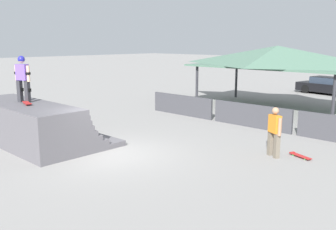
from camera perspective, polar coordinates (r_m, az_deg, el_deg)
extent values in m
plane|color=gray|center=(13.10, -8.65, -5.95)|extent=(160.00, 160.00, 0.00)
cube|color=#565459|center=(15.51, -18.25, -3.33)|extent=(5.78, 3.42, 0.20)
cube|color=#565459|center=(15.29, -19.54, -2.85)|extent=(5.78, 2.67, 0.20)
cube|color=#565459|center=(15.19, -20.06, -2.22)|extent=(5.78, 2.39, 0.20)
cube|color=#565459|center=(15.11, -20.42, -1.55)|extent=(5.78, 2.20, 0.20)
cube|color=#565459|center=(15.04, -20.70, -0.87)|extent=(5.78, 2.07, 0.20)
cube|color=#565459|center=(14.98, -20.91, -0.16)|extent=(5.78, 1.97, 0.20)
cube|color=#565459|center=(14.94, -21.08, 0.56)|extent=(5.78, 1.91, 0.20)
cube|color=#565459|center=(14.90, -21.19, 1.29)|extent=(5.78, 1.87, 0.20)
cylinder|color=silver|center=(15.29, -18.10, 1.97)|extent=(5.67, 0.07, 0.07)
cube|color=#2D2D33|center=(14.96, -20.63, 3.37)|extent=(0.20, 0.20, 0.84)
cube|color=black|center=(14.97, -20.56, 3.58)|extent=(0.23, 0.20, 0.12)
cube|color=#2D2D33|center=(15.21, -21.64, 3.42)|extent=(0.20, 0.20, 0.84)
cube|color=black|center=(15.23, -21.57, 3.62)|extent=(0.23, 0.20, 0.12)
cube|color=#6B4CB7|center=(15.01, -21.33, 6.10)|extent=(0.50, 0.37, 0.59)
cylinder|color=beige|center=(14.82, -20.53, 5.91)|extent=(0.14, 0.14, 0.59)
cylinder|color=black|center=(14.82, -20.53, 5.96)|extent=(0.22, 0.22, 0.09)
cylinder|color=beige|center=(15.21, -22.09, 5.92)|extent=(0.14, 0.14, 0.59)
cylinder|color=black|center=(15.21, -22.10, 5.97)|extent=(0.22, 0.22, 0.09)
sphere|color=beige|center=(14.99, -21.45, 7.80)|extent=(0.23, 0.23, 0.23)
sphere|color=#232399|center=(14.98, -21.46, 7.91)|extent=(0.26, 0.26, 0.26)
cylinder|color=red|center=(14.35, -20.25, 1.51)|extent=(0.06, 0.04, 0.05)
cylinder|color=red|center=(14.33, -20.80, 1.46)|extent=(0.06, 0.04, 0.05)
cylinder|color=red|center=(14.86, -20.61, 1.79)|extent=(0.06, 0.04, 0.05)
cylinder|color=red|center=(14.84, -21.14, 1.74)|extent=(0.06, 0.04, 0.05)
cube|color=#B22323|center=(14.59, -20.71, 1.76)|extent=(0.86, 0.42, 0.02)
cube|color=#B22323|center=(14.21, -20.45, 1.62)|extent=(0.15, 0.22, 0.02)
cube|color=#6B6051|center=(13.25, 15.36, -4.16)|extent=(0.21, 0.21, 0.84)
cube|color=#6B6051|center=(12.96, 16.25, -4.55)|extent=(0.21, 0.21, 0.84)
cube|color=orange|center=(12.93, 15.96, -1.31)|extent=(0.51, 0.41, 0.59)
cylinder|color=#A87A5B|center=(13.17, 15.27, -1.26)|extent=(0.15, 0.15, 0.59)
cylinder|color=#A87A5B|center=(12.72, 16.66, -1.77)|extent=(0.15, 0.15, 0.59)
sphere|color=#A87A5B|center=(12.85, 16.07, 0.63)|extent=(0.23, 0.23, 0.23)
cylinder|color=green|center=(13.49, 18.55, -5.80)|extent=(0.06, 0.05, 0.05)
cylinder|color=green|center=(13.59, 18.97, -5.71)|extent=(0.06, 0.05, 0.05)
cylinder|color=green|center=(13.15, 20.13, -6.35)|extent=(0.06, 0.05, 0.05)
cylinder|color=green|center=(13.24, 20.55, -6.25)|extent=(0.06, 0.05, 0.05)
cube|color=#B22323|center=(13.36, 19.55, -5.89)|extent=(0.85, 0.48, 0.02)
cube|color=#B22323|center=(13.61, 18.40, -5.42)|extent=(0.16, 0.22, 0.02)
cube|color=#3D3D42|center=(19.74, 2.13, 1.52)|extent=(3.93, 0.12, 1.05)
cube|color=#3D3D42|center=(17.30, 12.56, -0.12)|extent=(3.93, 0.12, 1.05)
cylinder|color=#2D2D33|center=(23.01, 4.42, 4.52)|extent=(0.16, 0.16, 2.36)
cylinder|color=#2D2D33|center=(18.97, 23.93, 2.18)|extent=(0.16, 0.16, 2.36)
cylinder|color=#2D2D33|center=(26.46, 10.36, 5.23)|extent=(0.16, 0.16, 2.36)
cube|color=#4C705B|center=(22.45, 16.20, 7.10)|extent=(9.62, 5.06, 0.10)
pyramid|color=#4C705B|center=(22.42, 16.29, 8.67)|extent=(9.43, 4.96, 1.13)
cube|color=black|center=(29.98, 23.16, 3.85)|extent=(4.57, 2.28, 0.62)
cube|color=#283342|center=(29.98, 23.05, 4.90)|extent=(2.21, 1.67, 0.46)
cube|color=black|center=(29.96, 23.08, 5.33)|extent=(2.11, 1.62, 0.04)
cylinder|color=black|center=(31.29, 21.69, 3.93)|extent=(0.66, 0.30, 0.64)
cylinder|color=black|center=(30.04, 20.23, 3.76)|extent=(0.66, 0.30, 0.64)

